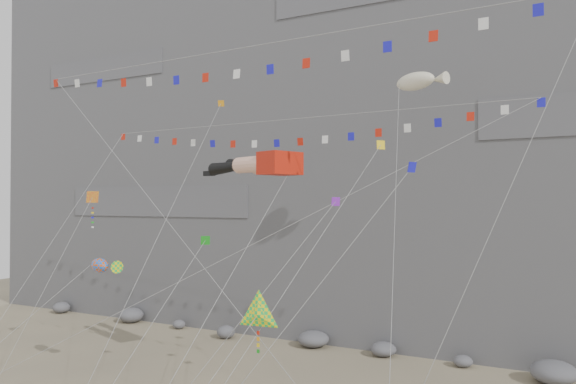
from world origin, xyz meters
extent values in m
cube|color=slate|center=(0.00, 32.00, 25.00)|extent=(80.00, 28.00, 50.00)
cube|color=red|center=(3.56, 4.80, 14.30)|extent=(2.39, 2.78, 1.39)
cylinder|color=#F7B59A|center=(1.41, 4.81, 14.30)|extent=(2.55, 1.74, 1.02)
sphere|color=black|center=(0.31, 5.20, 14.30)|extent=(0.94, 0.94, 0.94)
cone|color=black|center=(-1.00, 5.66, 14.22)|extent=(2.93, 1.73, 0.96)
cube|color=black|center=(-2.76, 6.27, 13.91)|extent=(0.99, 0.68, 0.34)
cylinder|color=#F7B59A|center=(1.87, 6.12, 14.30)|extent=(2.55, 1.74, 1.02)
sphere|color=black|center=(0.76, 6.51, 14.30)|extent=(0.94, 0.94, 0.94)
cone|color=black|center=(-0.54, 6.97, 14.44)|extent=(2.94, 1.74, 1.02)
cube|color=black|center=(-2.31, 7.58, 14.33)|extent=(0.99, 0.68, 0.34)
cylinder|color=gray|center=(3.05, -1.58, 7.18)|extent=(0.03, 0.03, 19.16)
cylinder|color=gray|center=(-6.57, 3.07, 8.99)|extent=(0.03, 0.03, 28.00)
cylinder|color=gray|center=(7.71, -0.14, 10.46)|extent=(0.03, 0.03, 23.17)
cylinder|color=gray|center=(-11.63, 0.17, 6.18)|extent=(0.03, 0.03, 13.94)
cylinder|color=gray|center=(-11.83, -1.38, 3.89)|extent=(0.03, 0.03, 12.21)
cylinder|color=gray|center=(11.18, 4.99, 10.11)|extent=(0.03, 0.03, 25.41)
cylinder|color=gray|center=(-3.43, 1.77, 9.71)|extent=(0.03, 0.03, 25.13)
cylinder|color=gray|center=(4.37, -0.59, 6.02)|extent=(0.03, 0.03, 15.89)
cylinder|color=gray|center=(-0.68, -2.46, 4.83)|extent=(0.03, 0.03, 14.44)
cylinder|color=gray|center=(6.70, -0.13, 7.67)|extent=(0.03, 0.03, 20.74)
cylinder|color=gray|center=(8.10, -1.77, 6.84)|extent=(0.03, 0.03, 17.53)
camera|label=1|loc=(19.92, -24.98, 11.99)|focal=35.00mm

